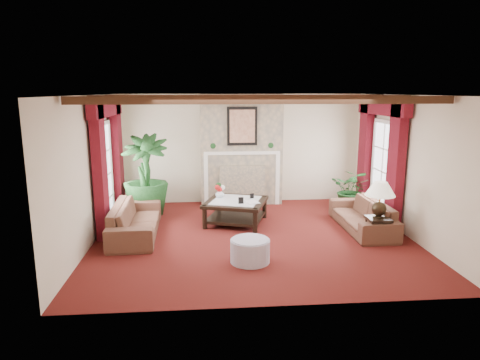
{
  "coord_description": "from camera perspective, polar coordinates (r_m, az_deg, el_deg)",
  "views": [
    {
      "loc": [
        -0.91,
        -7.85,
        2.78
      ],
      "look_at": [
        -0.22,
        0.4,
        1.04
      ],
      "focal_mm": 32.0,
      "sensor_mm": 36.0,
      "label": 1
    }
  ],
  "objects": [
    {
      "name": "coffee_table",
      "position": [
        9.14,
        -0.56,
        -4.27
      ],
      "size": [
        1.52,
        1.52,
        0.49
      ],
      "primitive_type": null,
      "rotation": [
        0.0,
        0.0,
        -0.32
      ],
      "color": "black",
      "rests_on": "ground"
    },
    {
      "name": "right_wall",
      "position": [
        8.89,
        21.37,
        1.76
      ],
      "size": [
        0.02,
        5.5,
        2.7
      ],
      "primitive_type": "cube",
      "color": "beige",
      "rests_on": "ground"
    },
    {
      "name": "ceiling",
      "position": [
        7.91,
        1.84,
        11.25
      ],
      "size": [
        6.0,
        6.0,
        0.0
      ],
      "primitive_type": "plane",
      "rotation": [
        3.14,
        0.0,
        0.0
      ],
      "color": "white",
      "rests_on": "floor"
    },
    {
      "name": "book",
      "position": [
        8.81,
        0.99,
        -2.14
      ],
      "size": [
        0.24,
        0.14,
        0.32
      ],
      "primitive_type": "imported",
      "rotation": [
        0.0,
        0.0,
        0.27
      ],
      "color": "black",
      "rests_on": "coffee_table"
    },
    {
      "name": "left_wall",
      "position": [
        8.25,
        -19.41,
        1.18
      ],
      "size": [
        0.02,
        5.5,
        2.7
      ],
      "primitive_type": "cube",
      "color": "beige",
      "rests_on": "ground"
    },
    {
      "name": "photo_frame_b",
      "position": [
        9.21,
        1.6,
        -2.16
      ],
      "size": [
        0.09,
        0.05,
        0.12
      ],
      "primitive_type": null,
      "rotation": [
        0.0,
        0.0,
        0.36
      ],
      "color": "black",
      "rests_on": "coffee_table"
    },
    {
      "name": "side_table",
      "position": [
        8.4,
        17.87,
        -6.36
      ],
      "size": [
        0.5,
        0.5,
        0.48
      ],
      "primitive_type": null,
      "rotation": [
        0.0,
        0.0,
        0.27
      ],
      "color": "black",
      "rests_on": "ground"
    },
    {
      "name": "curtains_right",
      "position": [
        9.63,
        18.53,
        9.86
      ],
      "size": [
        0.2,
        2.4,
        2.55
      ],
      "primitive_type": null,
      "color": "#4B0A15",
      "rests_on": "ground"
    },
    {
      "name": "sofa_left",
      "position": [
        8.59,
        -13.8,
        -4.48
      ],
      "size": [
        2.18,
        0.76,
        0.84
      ],
      "primitive_type": "imported",
      "rotation": [
        0.0,
        0.0,
        1.6
      ],
      "color": "#3A0F19",
      "rests_on": "ground"
    },
    {
      "name": "flower_vase",
      "position": [
        9.29,
        -2.72,
        -1.83
      ],
      "size": [
        0.2,
        0.2,
        0.19
      ],
      "primitive_type": "imported",
      "rotation": [
        0.0,
        0.0,
        0.02
      ],
      "color": "silver",
      "rests_on": "coffee_table"
    },
    {
      "name": "potted_palm",
      "position": [
        9.92,
        -12.4,
        -1.66
      ],
      "size": [
        1.17,
        1.91,
        1.02
      ],
      "primitive_type": "imported",
      "rotation": [
        0.0,
        0.0,
        -0.04
      ],
      "color": "black",
      "rests_on": "ground"
    },
    {
      "name": "french_door_right",
      "position": [
        9.69,
        18.97,
        7.35
      ],
      "size": [
        0.1,
        1.1,
        2.16
      ],
      "primitive_type": null,
      "color": "white",
      "rests_on": "ground"
    },
    {
      "name": "french_door_left",
      "position": [
        9.11,
        -18.01,
        7.17
      ],
      "size": [
        0.1,
        1.1,
        2.16
      ],
      "primitive_type": null,
      "color": "white",
      "rests_on": "ground"
    },
    {
      "name": "fireplace",
      "position": [
        10.44,
        0.19,
        11.39
      ],
      "size": [
        2.0,
        0.52,
        2.7
      ],
      "primitive_type": null,
      "color": "tan",
      "rests_on": "ground"
    },
    {
      "name": "ottoman",
      "position": [
        7.14,
        1.36,
        -9.43
      ],
      "size": [
        0.65,
        0.65,
        0.38
      ],
      "primitive_type": "cylinder",
      "color": "#9895A8",
      "rests_on": "ground"
    },
    {
      "name": "small_plant",
      "position": [
        10.39,
        14.67,
        -1.86
      ],
      "size": [
        1.82,
        1.83,
        0.78
      ],
      "primitive_type": "imported",
      "rotation": [
        0.0,
        0.0,
        -0.59
      ],
      "color": "black",
      "rests_on": "ground"
    },
    {
      "name": "photo_frame_a",
      "position": [
        8.77,
        0.13,
        -2.78
      ],
      "size": [
        0.11,
        0.02,
        0.15
      ],
      "primitive_type": null,
      "rotation": [
        0.0,
        0.0,
        0.04
      ],
      "color": "black",
      "rests_on": "coffee_table"
    },
    {
      "name": "back_wall",
      "position": [
        10.74,
        0.09,
        4.18
      ],
      "size": [
        6.0,
        0.02,
        2.7
      ],
      "primitive_type": "cube",
      "color": "beige",
      "rests_on": "ground"
    },
    {
      "name": "ceiling_beams",
      "position": [
        7.91,
        1.83,
        10.81
      ],
      "size": [
        6.0,
        3.0,
        0.12
      ],
      "primitive_type": null,
      "color": "#311D0F",
      "rests_on": "ceiling"
    },
    {
      "name": "curtains_left",
      "position": [
        9.07,
        -17.49,
        9.85
      ],
      "size": [
        0.2,
        2.4,
        2.55
      ],
      "primitive_type": null,
      "color": "#4B0A15",
      "rests_on": "ground"
    },
    {
      "name": "sofa_right",
      "position": [
        9.04,
        16.05,
        -3.94
      ],
      "size": [
        2.02,
        0.64,
        0.79
      ],
      "primitive_type": "imported",
      "rotation": [
        0.0,
        0.0,
        -1.56
      ],
      "color": "#3A0F19",
      "rests_on": "ground"
    },
    {
      "name": "table_lamp",
      "position": [
        8.24,
        18.13,
        -2.47
      ],
      "size": [
        0.55,
        0.55,
        0.69
      ],
      "primitive_type": null,
      "color": "black",
      "rests_on": "side_table"
    },
    {
      "name": "floor",
      "position": [
        8.38,
        1.71,
        -7.54
      ],
      "size": [
        6.0,
        6.0,
        0.0
      ],
      "primitive_type": "plane",
      "color": "#450D0C",
      "rests_on": "ground"
    }
  ]
}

